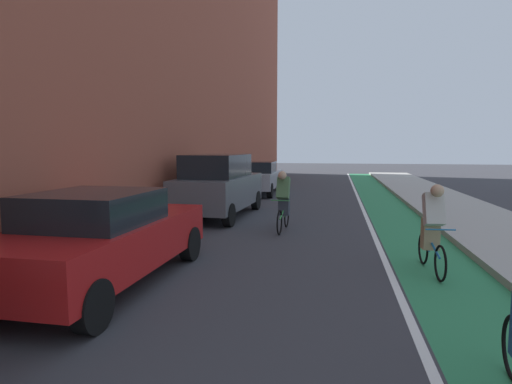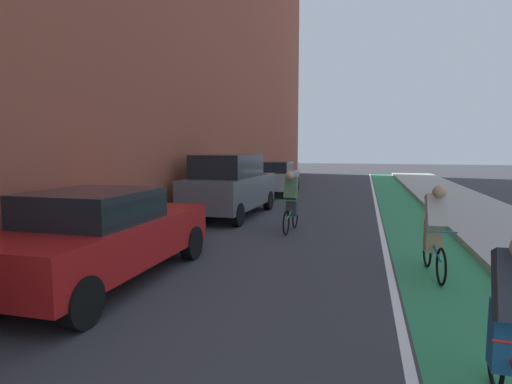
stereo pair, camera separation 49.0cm
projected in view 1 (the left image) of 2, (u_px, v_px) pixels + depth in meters
ground_plane at (303, 215)px, 13.59m from camera, size 88.27×88.27×0.00m
bike_lane_paint at (388, 209)px, 15.01m from camera, size 1.60×40.12×0.00m
lane_divider_stripe at (363, 208)px, 15.17m from camera, size 0.12×40.12×0.00m
sidewalk_right at (456, 209)px, 14.57m from camera, size 2.95×40.12×0.14m
building_facade_left at (164, 11)px, 15.77m from camera, size 4.15×40.12×14.68m
parked_sedan_red at (101, 237)px, 6.65m from camera, size 1.96×4.41×1.53m
parked_suv_gray at (219, 185)px, 13.28m from camera, size 1.99×4.48×1.98m
parked_sedan_silver at (258, 177)px, 19.96m from camera, size 1.92×4.74×1.53m
cyclist_trailing at (432, 225)px, 7.37m from camera, size 0.48×1.66×1.58m
cyclist_far at (283, 199)px, 11.01m from camera, size 0.48×1.68×1.60m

